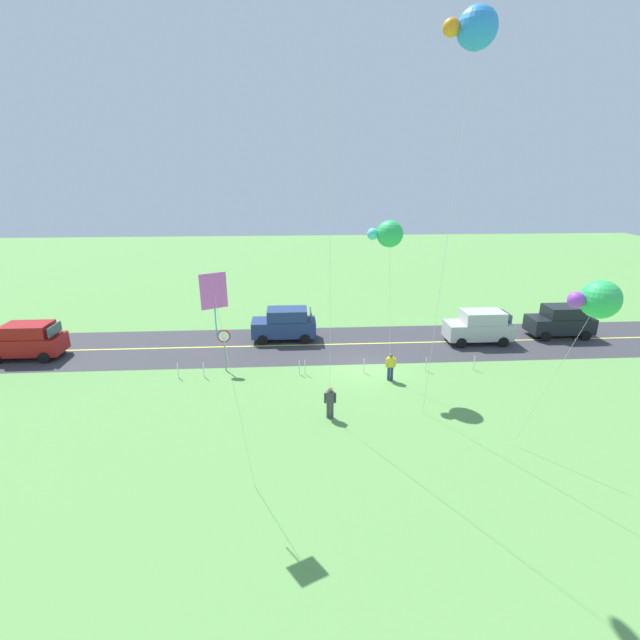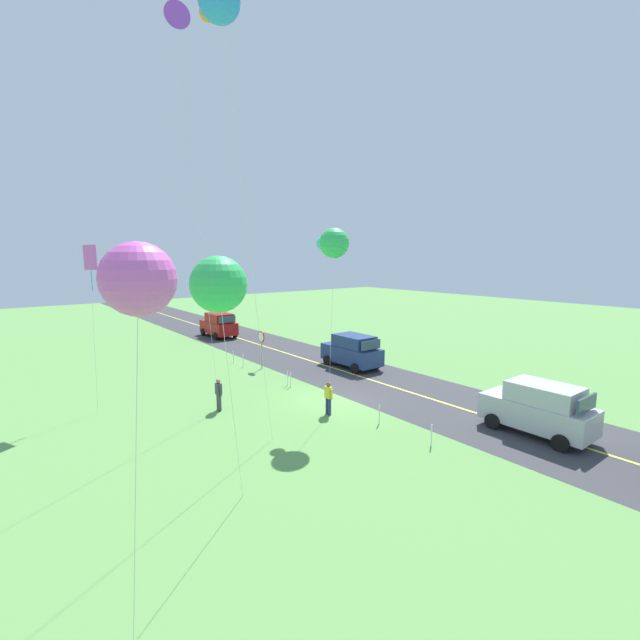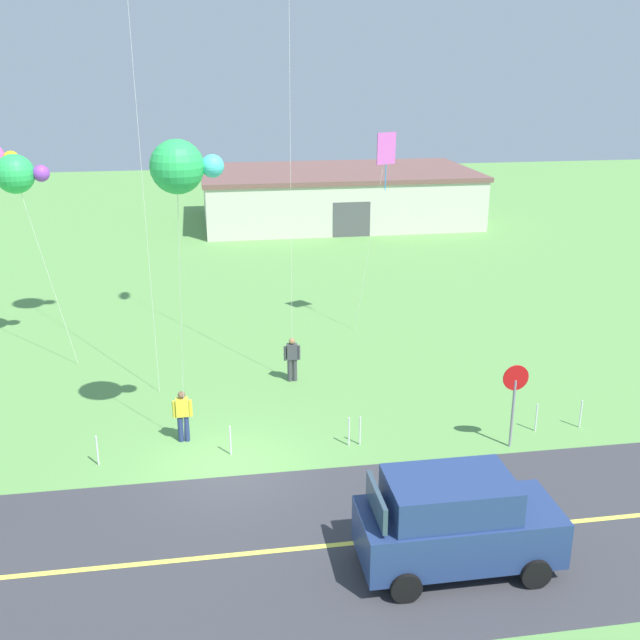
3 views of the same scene
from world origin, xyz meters
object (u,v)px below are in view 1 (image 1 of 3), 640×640
kite_green_far (214,295)px  kite_pink_drift (475,28)px  car_suv_foreground (285,324)px  kite_blue_mid (389,234)px  person_adult_companion (391,366)px  car_parked_west_near (479,326)px  car_parked_east_far (27,340)px  person_adult_near (330,401)px  stop_sign (224,342)px  kite_yellow_high (599,299)px  car_parked_west_far (561,321)px

kite_green_far → kite_pink_drift: size_ratio=0.49×
kite_green_far → car_suv_foreground: bearing=-97.5°
kite_blue_mid → kite_pink_drift: (-1.36, 6.11, 7.74)m
person_adult_companion → kite_green_far: 13.23m
car_suv_foreground → person_adult_companion: 9.14m
car_parked_west_near → person_adult_companion: car_parked_west_near is taller
car_parked_east_far → person_adult_near: 20.24m
stop_sign → kite_yellow_high: kite_yellow_high is taller
car_suv_foreground → car_parked_west_far: size_ratio=1.00×
car_parked_east_far → kite_pink_drift: size_ratio=0.27×
kite_pink_drift → kite_yellow_high: bearing=151.5°
kite_pink_drift → car_suv_foreground: bearing=-60.8°
stop_sign → kite_blue_mid: 11.12m
car_parked_east_far → car_parked_west_near: same height
kite_pink_drift → car_parked_east_far: bearing=-23.9°
car_suv_foreground → kite_blue_mid: 10.99m
car_parked_west_near → kite_green_far: bearing=42.3°
kite_yellow_high → kite_pink_drift: bearing=-28.5°
kite_blue_mid → car_parked_west_near: bearing=-146.7°
person_adult_companion → stop_sign: bearing=93.7°
person_adult_near → person_adult_companion: bearing=69.5°
car_parked_east_far → kite_green_far: (-14.08, 13.00, 6.17)m
person_adult_near → kite_blue_mid: kite_blue_mid is taller
car_parked_west_far → stop_sign: (22.97, 4.54, 0.65)m
car_suv_foreground → car_parked_west_far: (-19.54, 0.53, 0.00)m
kite_yellow_high → kite_green_far: size_ratio=0.94×
person_adult_companion → kite_blue_mid: 7.28m
car_parked_west_far → person_adult_companion: size_ratio=2.75×
person_adult_companion → kite_blue_mid: bearing=47.0°
kite_pink_drift → car_parked_west_far: bearing=-136.4°
stop_sign → kite_yellow_high: size_ratio=0.34×
kite_yellow_high → person_adult_near: bearing=-24.0°
person_adult_companion → kite_yellow_high: bearing=-130.6°
person_adult_near → kite_green_far: kite_green_far is taller
car_parked_west_far → person_adult_near: (17.29, 10.29, -0.29)m
person_adult_near → person_adult_companion: size_ratio=1.00×
car_suv_foreground → car_parked_east_far: (16.09, 2.26, 0.00)m
car_parked_west_near → kite_yellow_high: (1.76, 13.58, 5.69)m
car_parked_west_near → kite_yellow_high: bearing=82.6°
car_parked_west_near → stop_sign: stop_sign is taller
person_adult_companion → kite_pink_drift: (-1.01, 5.56, 14.99)m
stop_sign → kite_pink_drift: size_ratio=0.15×
car_parked_west_near → kite_yellow_high: 14.83m
person_adult_companion → kite_pink_drift: kite_pink_drift is taller
kite_yellow_high → stop_sign: bearing=-33.5°
car_parked_west_far → stop_sign: bearing=11.2°
car_suv_foreground → stop_sign: stop_sign is taller
car_parked_east_far → stop_sign: 12.98m
car_suv_foreground → kite_yellow_high: 19.70m
car_parked_west_far → stop_sign: size_ratio=1.72×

